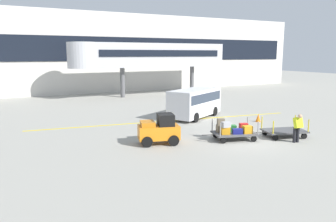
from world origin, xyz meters
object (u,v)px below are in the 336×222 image
baggage_tug (159,130)px  baggage_cart_lead (233,130)px  shuttle_van (195,101)px  safety_cone_near (258,118)px  baggage_cart_middle (284,131)px  baggage_handler (298,127)px

baggage_tug → baggage_cart_lead: 4.11m
shuttle_van → safety_cone_near: bearing=-47.3°
safety_cone_near → shuttle_van: bearing=132.7°
baggage_cart_lead → shuttle_van: (1.51, 6.39, 0.71)m
baggage_cart_middle → baggage_handler: size_ratio=1.97×
baggage_cart_lead → baggage_cart_middle: (2.94, -0.83, -0.18)m
baggage_cart_lead → baggage_handler: baggage_handler is taller
baggage_cart_lead → baggage_handler: 3.32m
baggage_handler → shuttle_van: size_ratio=0.31×
baggage_cart_middle → safety_cone_near: baggage_cart_middle is taller
baggage_tug → baggage_handler: baggage_tug is taller
shuttle_van → safety_cone_near: 4.64m
baggage_cart_lead → shuttle_van: size_ratio=0.60×
baggage_tug → baggage_cart_middle: baggage_tug is taller
baggage_cart_lead → baggage_handler: bearing=-37.6°
safety_cone_near → baggage_cart_middle: bearing=-113.0°
baggage_cart_middle → shuttle_van: size_ratio=0.60×
baggage_cart_lead → baggage_cart_middle: 3.06m
baggage_cart_middle → baggage_tug: bearing=164.1°
baggage_tug → baggage_cart_middle: (6.88, -1.96, -0.41)m
baggage_cart_middle → safety_cone_near: 4.22m
baggage_tug → shuttle_van: size_ratio=0.45×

